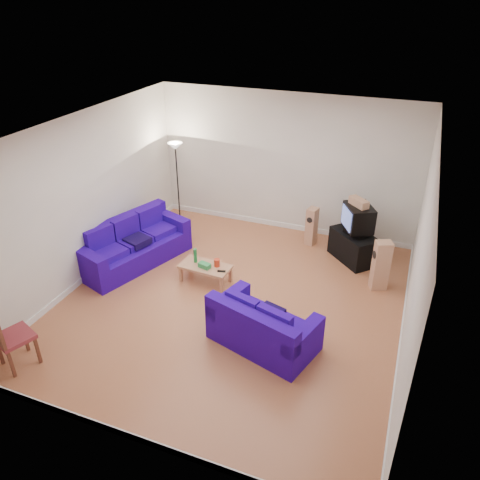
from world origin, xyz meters
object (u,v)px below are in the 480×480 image
(sofa_loveseat, at_px, (262,329))
(tv_stand, at_px, (353,247))
(sofa_three_seat, at_px, (132,247))
(coffee_table, at_px, (205,268))
(television, at_px, (358,217))

(sofa_loveseat, bearing_deg, tv_stand, 90.81)
(sofa_loveseat, xyz_separation_m, tv_stand, (0.93, 3.25, -0.01))
(sofa_three_seat, height_order, coffee_table, sofa_three_seat)
(sofa_three_seat, relative_size, sofa_loveseat, 1.37)
(sofa_three_seat, relative_size, television, 3.17)
(sofa_loveseat, height_order, tv_stand, sofa_loveseat)
(sofa_three_seat, bearing_deg, television, 131.11)
(coffee_table, relative_size, tv_stand, 1.00)
(sofa_loveseat, distance_m, tv_stand, 3.38)
(sofa_loveseat, xyz_separation_m, coffee_table, (-1.63, 1.36, -0.01))
(sofa_three_seat, xyz_separation_m, coffee_table, (1.77, -0.15, -0.03))
(television, bearing_deg, sofa_loveseat, -44.47)
(tv_stand, relative_size, television, 1.25)
(coffee_table, bearing_deg, sofa_three_seat, 175.21)
(television, bearing_deg, coffee_table, -81.76)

